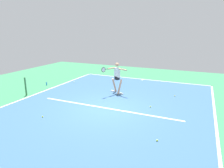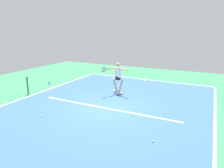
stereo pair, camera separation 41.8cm
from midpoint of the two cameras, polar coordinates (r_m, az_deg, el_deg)
name	(u,v)px [view 2 (the right image)]	position (r m, az deg, el deg)	size (l,w,h in m)	color
ground_plane	(105,109)	(9.91, -0.84, -6.94)	(23.07, 23.07, 0.00)	#388456
court_surface	(105,109)	(9.91, -0.85, -6.93)	(9.74, 13.43, 0.00)	#38608E
court_line_baseline_near	(146,80)	(15.87, 10.23, 1.24)	(9.74, 0.10, 0.01)	white
court_line_sideline_left	(215,129)	(8.99, 28.25, -11.21)	(0.10, 13.43, 0.01)	white
court_line_sideline_right	(33,95)	(12.74, -20.55, -2.89)	(0.10, 13.43, 0.01)	white
court_line_service	(105,108)	(9.97, -0.66, -6.79)	(7.31, 0.10, 0.01)	white
court_line_centre_mark	(145,80)	(15.68, 10.02, 1.09)	(0.10, 0.30, 0.01)	white
net_post	(28,85)	(12.84, -21.84, -0.40)	(0.09, 0.09, 1.07)	#38753D
tennis_player	(118,76)	(12.01, 2.58, 2.35)	(1.28, 1.23, 1.87)	tan
tennis_ball_by_sideline	(152,141)	(7.33, 12.99, -15.47)	(0.07, 0.07, 0.07)	#C6E53D
tennis_ball_near_service_line	(41,116)	(9.52, -18.07, -8.46)	(0.07, 0.07, 0.07)	yellow
tennis_ball_by_baseline	(176,97)	(12.14, 18.53, -3.42)	(0.07, 0.07, 0.07)	yellow
tennis_ball_near_player	(150,107)	(10.18, 11.72, -6.47)	(0.07, 0.07, 0.07)	#C6E53D
tennis_ball_centre_court	(76,82)	(15.02, -9.23, 0.63)	(0.07, 0.07, 0.07)	#C6E53D
water_bottle	(49,83)	(14.75, -16.53, 0.25)	(0.07, 0.07, 0.22)	blue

